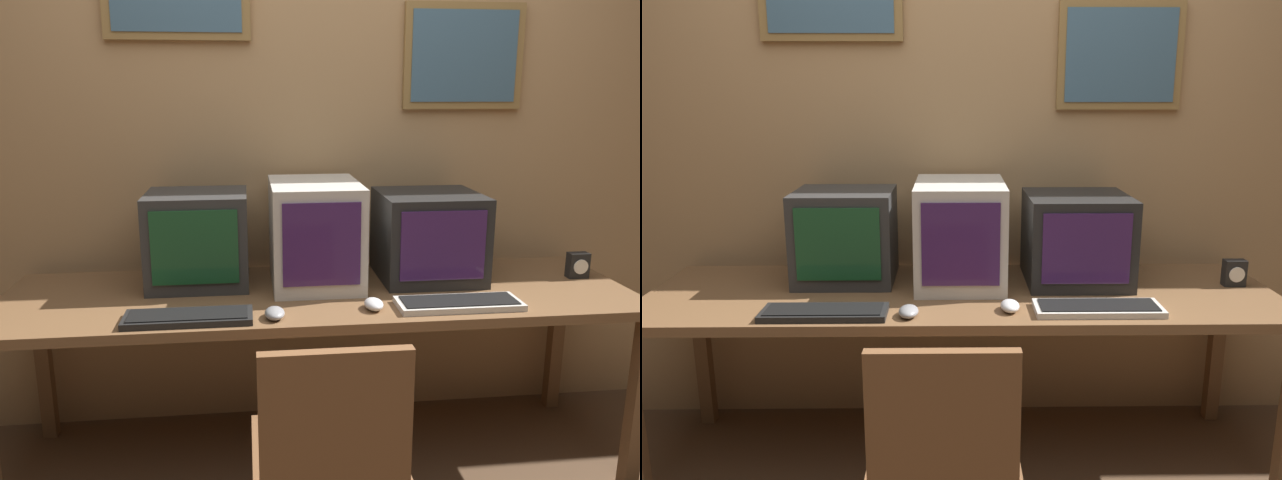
# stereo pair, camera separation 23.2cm
# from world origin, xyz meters

# --- Properties ---
(wall_back) EXTENTS (8.00, 0.08, 2.60)m
(wall_back) POSITION_xyz_m (0.00, 1.35, 1.31)
(wall_back) COLOR tan
(wall_back) RESTS_ON ground_plane
(desk) EXTENTS (2.37, 0.72, 0.71)m
(desk) POSITION_xyz_m (0.00, 0.91, 0.65)
(desk) COLOR brown
(desk) RESTS_ON ground_plane
(monitor_left) EXTENTS (0.38, 0.35, 0.36)m
(monitor_left) POSITION_xyz_m (-0.46, 1.07, 0.90)
(monitor_left) COLOR #333333
(monitor_left) RESTS_ON desk
(monitor_center) EXTENTS (0.34, 0.46, 0.40)m
(monitor_center) POSITION_xyz_m (-0.01, 1.04, 0.91)
(monitor_center) COLOR beige
(monitor_center) RESTS_ON desk
(monitor_right) EXTENTS (0.40, 0.40, 0.35)m
(monitor_right) POSITION_xyz_m (0.45, 1.05, 0.89)
(monitor_right) COLOR black
(monitor_right) RESTS_ON desk
(keyboard_main) EXTENTS (0.42, 0.15, 0.03)m
(keyboard_main) POSITION_xyz_m (-0.47, 0.66, 0.73)
(keyboard_main) COLOR black
(keyboard_main) RESTS_ON desk
(keyboard_side) EXTENTS (0.44, 0.16, 0.03)m
(keyboard_side) POSITION_xyz_m (0.47, 0.68, 0.73)
(keyboard_side) COLOR beige
(keyboard_side) RESTS_ON desk
(mouse_near_keyboard) EXTENTS (0.07, 0.10, 0.04)m
(mouse_near_keyboard) POSITION_xyz_m (-0.18, 0.65, 0.73)
(mouse_near_keyboard) COLOR gray
(mouse_near_keyboard) RESTS_ON desk
(mouse_far_corner) EXTENTS (0.07, 0.10, 0.04)m
(mouse_far_corner) POSITION_xyz_m (0.16, 0.69, 0.73)
(mouse_far_corner) COLOR silver
(mouse_far_corner) RESTS_ON desk
(desk_clock) EXTENTS (0.08, 0.05, 0.10)m
(desk_clock) POSITION_xyz_m (1.06, 0.97, 0.77)
(desk_clock) COLOR black
(desk_clock) RESTS_ON desk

